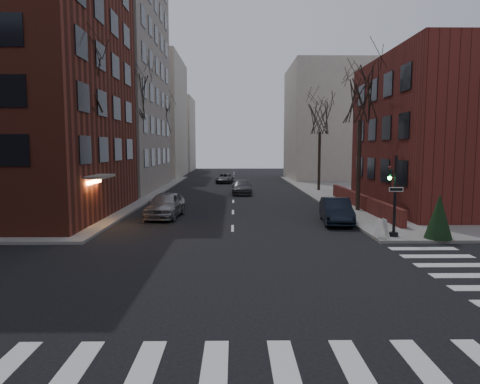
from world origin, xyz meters
name	(u,v)px	position (x,y,z in m)	size (l,w,h in m)	color
ground	(231,308)	(0.00, 0.00, 0.00)	(160.00, 160.00, 0.00)	black
building_left_tan	(69,56)	(-17.00, 34.00, 14.00)	(18.00, 18.00, 28.00)	gray
building_right_brick	(462,134)	(16.50, 19.00, 5.50)	(12.00, 14.00, 11.00)	maroon
low_wall_right	(361,201)	(9.30, 19.00, 0.65)	(0.35, 16.00, 1.00)	maroon
building_distant_la	(136,118)	(-15.00, 55.00, 9.00)	(14.00, 16.00, 18.00)	beige
building_distant_ra	(338,123)	(15.00, 50.00, 8.00)	(14.00, 14.00, 16.00)	beige
building_distant_lb	(167,134)	(-13.00, 72.00, 7.00)	(10.00, 12.00, 14.00)	beige
traffic_signal	(394,201)	(7.94, 8.99, 1.91)	(0.76, 0.44, 4.00)	black
tree_left_a	(83,80)	(-8.80, 14.00, 8.47)	(4.18, 4.18, 10.26)	#2D231C
tree_left_b	(132,97)	(-8.80, 26.00, 8.91)	(4.40, 4.40, 10.80)	#2D231C
tree_left_c	(160,118)	(-8.80, 40.00, 8.03)	(3.96, 3.96, 9.72)	#2D231C
tree_right_a	(361,96)	(8.80, 18.00, 8.03)	(3.96, 3.96, 9.72)	#2D231C
tree_right_b	(320,117)	(8.80, 32.00, 7.59)	(3.74, 3.74, 9.18)	#2D231C
streetlamp_near	(129,151)	(-8.20, 22.00, 4.24)	(0.36, 0.36, 6.28)	black
streetlamp_far	(168,150)	(-8.20, 42.00, 4.24)	(0.36, 0.36, 6.28)	black
parked_sedan	(336,211)	(6.20, 13.49, 0.75)	(1.60, 4.58, 1.51)	black
car_lane_silver	(165,205)	(-4.38, 15.78, 0.83)	(1.95, 4.85, 1.65)	gray
car_lane_gray	(242,187)	(0.80, 29.64, 0.68)	(1.91, 4.71, 1.37)	#3B3B40
car_lane_far	(225,178)	(-1.13, 42.73, 0.60)	(2.00, 4.33, 1.20)	#3C3C40
sandwich_board	(382,228)	(7.30, 8.65, 0.63)	(0.42, 0.59, 0.95)	white
evergreen_shrub	(439,216)	(9.98, 8.50, 1.23)	(1.29, 1.29, 2.16)	black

